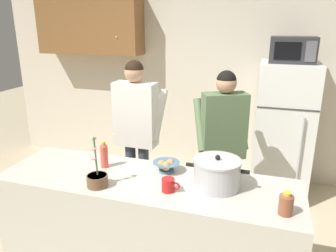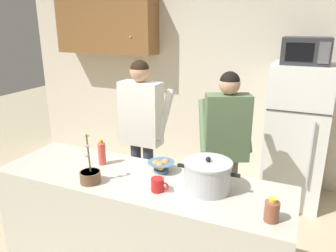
{
  "view_description": "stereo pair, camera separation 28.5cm",
  "coord_description": "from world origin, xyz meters",
  "views": [
    {
      "loc": [
        0.82,
        -2.04,
        2.04
      ],
      "look_at": [
        0.0,
        0.55,
        1.17
      ],
      "focal_mm": 34.91,
      "sensor_mm": 36.0,
      "label": 1
    },
    {
      "loc": [
        1.09,
        -1.94,
        2.04
      ],
      "look_at": [
        0.0,
        0.55,
        1.17
      ],
      "focal_mm": 34.91,
      "sensor_mm": 36.0,
      "label": 2
    }
  ],
  "objects": [
    {
      "name": "bottle_near_edge",
      "position": [
        -0.4,
        0.1,
        1.03
      ],
      "size": [
        0.06,
        0.06,
        0.22
      ],
      "color": "#D84C3F",
      "rests_on": "kitchen_island"
    },
    {
      "name": "person_near_pot",
      "position": [
        -0.45,
        0.9,
        1.06
      ],
      "size": [
        0.51,
        0.42,
        1.69
      ],
      "color": "#33384C",
      "rests_on": "ground"
    },
    {
      "name": "potted_orchid",
      "position": [
        -0.29,
        -0.2,
        0.98
      ],
      "size": [
        0.15,
        0.15,
        0.37
      ],
      "color": "brown",
      "rests_on": "kitchen_island"
    },
    {
      "name": "bread_bowl",
      "position": [
        0.11,
        0.17,
        0.97
      ],
      "size": [
        0.21,
        0.21,
        0.1
      ],
      "color": "#4C7299",
      "rests_on": "kitchen_island"
    },
    {
      "name": "bottle_mid_counter",
      "position": [
        0.98,
        -0.17,
        0.99
      ],
      "size": [
        0.09,
        0.09,
        0.15
      ],
      "color": "brown",
      "rests_on": "kitchen_island"
    },
    {
      "name": "refrigerator",
      "position": [
        1.02,
        1.85,
        0.81
      ],
      "size": [
        0.64,
        0.68,
        1.61
      ],
      "color": "white",
      "rests_on": "ground"
    },
    {
      "name": "person_by_sink",
      "position": [
        0.43,
        0.93,
        1.01
      ],
      "size": [
        0.6,
        0.56,
        1.62
      ],
      "color": "#726656",
      "rests_on": "ground"
    },
    {
      "name": "back_wall_unit",
      "position": [
        -0.28,
        2.26,
        1.42
      ],
      "size": [
        6.0,
        0.48,
        2.6
      ],
      "color": "beige",
      "rests_on": "ground"
    },
    {
      "name": "microwave",
      "position": [
        1.02,
        1.83,
        1.75
      ],
      "size": [
        0.48,
        0.37,
        0.28
      ],
      "color": "#2D2D30",
      "rests_on": "refrigerator"
    },
    {
      "name": "kitchen_island",
      "position": [
        0.0,
        0.0,
        0.46
      ],
      "size": [
        2.26,
        0.68,
        0.92
      ],
      "primitive_type": "cube",
      "color": "beige",
      "rests_on": "ground"
    },
    {
      "name": "cooking_pot",
      "position": [
        0.52,
        0.04,
        1.03
      ],
      "size": [
        0.45,
        0.34,
        0.25
      ],
      "color": "silver",
      "rests_on": "kitchen_island"
    },
    {
      "name": "coffee_mug",
      "position": [
        0.21,
        -0.12,
        0.97
      ],
      "size": [
        0.13,
        0.09,
        0.1
      ],
      "color": "red",
      "rests_on": "kitchen_island"
    }
  ]
}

